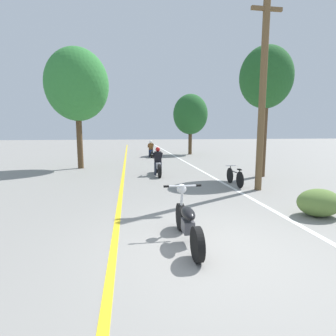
% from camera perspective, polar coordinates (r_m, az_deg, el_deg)
% --- Properties ---
extents(ground_plane, '(120.00, 120.00, 0.00)m').
position_cam_1_polar(ground_plane, '(5.14, 8.30, -16.81)').
color(ground_plane, gray).
extents(lane_stripe_center, '(0.14, 48.00, 0.01)m').
position_cam_1_polar(lane_stripe_center, '(16.85, -9.44, 0.69)').
color(lane_stripe_center, yellow).
rests_on(lane_stripe_center, ground).
extents(lane_stripe_edge, '(0.14, 48.00, 0.01)m').
position_cam_1_polar(lane_stripe_edge, '(17.28, 4.50, 0.96)').
color(lane_stripe_edge, white).
rests_on(lane_stripe_edge, ground).
extents(utility_pole, '(1.10, 0.24, 6.81)m').
position_cam_1_polar(utility_pole, '(10.09, 19.91, 15.28)').
color(utility_pole, brown).
rests_on(utility_pole, ground).
extents(roadside_tree_right_near, '(2.41, 2.17, 5.93)m').
position_cam_1_polar(roadside_tree_right_near, '(13.27, 20.57, 17.71)').
color(roadside_tree_right_near, '#513A23').
rests_on(roadside_tree_right_near, ground).
extents(roadside_tree_right_far, '(3.11, 2.80, 5.40)m').
position_cam_1_polar(roadside_tree_right_far, '(24.14, 4.91, 11.52)').
color(roadside_tree_right_far, '#513A23').
rests_on(roadside_tree_right_far, ground).
extents(roadside_tree_left, '(3.46, 3.12, 6.68)m').
position_cam_1_polar(roadside_tree_left, '(16.03, -19.20, 16.69)').
color(roadside_tree_left, '#513A23').
rests_on(roadside_tree_left, ground).
extents(roadside_bush, '(1.10, 0.88, 0.70)m').
position_cam_1_polar(roadside_bush, '(7.72, 30.01, -6.54)').
color(roadside_bush, '#5B7A38').
rests_on(roadside_bush, ground).
extents(motorcycle_foreground, '(0.80, 2.02, 1.04)m').
position_cam_1_polar(motorcycle_foreground, '(5.19, 4.22, -11.51)').
color(motorcycle_foreground, black).
rests_on(motorcycle_foreground, ground).
extents(motorcycle_rider_lead, '(0.50, 2.08, 1.37)m').
position_cam_1_polar(motorcycle_rider_lead, '(12.79, -2.23, 0.76)').
color(motorcycle_rider_lead, black).
rests_on(motorcycle_rider_lead, ground).
extents(motorcycle_rider_far, '(0.50, 1.96, 1.36)m').
position_cam_1_polar(motorcycle_rider_far, '(21.62, -3.75, 3.78)').
color(motorcycle_rider_far, black).
rests_on(motorcycle_rider_far, ground).
extents(bicycle_parked, '(0.44, 1.64, 0.74)m').
position_cam_1_polar(bicycle_parked, '(10.69, 14.33, -1.88)').
color(bicycle_parked, black).
rests_on(bicycle_parked, ground).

